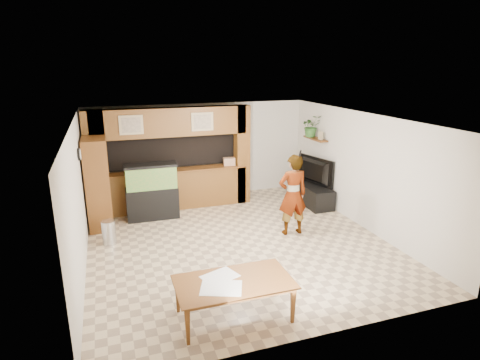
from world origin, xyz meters
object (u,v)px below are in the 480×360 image
object	(u,v)px
pantry_cabinet	(98,184)
dining_table	(235,301)
aquarium	(152,192)
television	(312,171)
person	(293,195)

from	to	relation	value
pantry_cabinet	dining_table	size ratio (longest dim) A/B	1.21
pantry_cabinet	aquarium	xyz separation A→B (m)	(1.19, 0.17, -0.37)
pantry_cabinet	dining_table	bearing A→B (deg)	-66.80
television	dining_table	size ratio (longest dim) A/B	0.75
pantry_cabinet	dining_table	world-z (taller)	pantry_cabinet
aquarium	dining_table	distance (m)	4.51
pantry_cabinet	person	bearing A→B (deg)	-23.47
pantry_cabinet	television	bearing A→B (deg)	-1.00
aquarium	pantry_cabinet	bearing A→B (deg)	-170.78
pantry_cabinet	person	world-z (taller)	pantry_cabinet
person	pantry_cabinet	bearing A→B (deg)	-21.77
pantry_cabinet	aquarium	bearing A→B (deg)	8.09
pantry_cabinet	television	size ratio (longest dim) A/B	1.63
dining_table	aquarium	bearing A→B (deg)	98.83
pantry_cabinet	person	xyz separation A→B (m)	(3.99, -1.73, -0.14)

